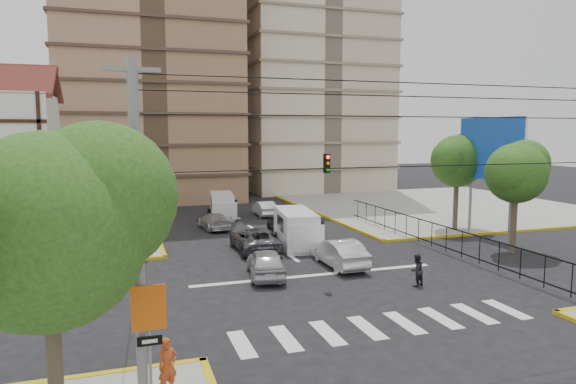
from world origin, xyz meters
name	(u,v)px	position (x,y,z in m)	size (l,w,h in m)	color
ground	(326,281)	(0.00, 0.00, 0.00)	(160.00, 160.00, 0.00)	black
sidewalk_ne	(437,206)	(20.00, 20.00, 0.07)	(26.00, 26.00, 0.15)	gray
crosswalk_stripes	(386,325)	(0.00, -6.00, 0.01)	(12.00, 2.40, 0.01)	silver
stop_line	(317,275)	(0.00, 1.20, 0.01)	(13.00, 0.40, 0.01)	silver
park_fence	(431,249)	(9.00, 4.50, 0.00)	(0.10, 22.50, 1.66)	black
billboard	(491,151)	(14.45, 6.00, 6.00)	(0.36, 6.20, 8.10)	slate
tree_sw_near	(52,221)	(-10.90, -9.99, 5.27)	(5.63, 4.60, 7.57)	#473828
tree_park_a	(517,170)	(13.08, 2.01, 5.01)	(4.41, 3.60, 6.83)	#473828
tree_park_c	(458,159)	(14.09, 9.01, 5.34)	(4.65, 3.80, 7.25)	#473828
tree_tudor	(82,161)	(-11.90, 16.01, 5.22)	(5.39, 4.40, 7.43)	#473828
traffic_light_nw	(150,204)	(-7.80, 7.80, 3.11)	(0.28, 0.22, 4.40)	black
traffic_light_hanging	(344,164)	(0.00, -2.04, 5.90)	(18.00, 9.12, 0.92)	black
utility_pole_sw	(138,230)	(-9.00, -9.00, 4.77)	(1.40, 0.28, 9.00)	slate
district_sign	(149,319)	(-8.80, -9.24, 2.45)	(0.90, 0.12, 3.20)	slate
van_right_lane	(297,230)	(1.11, 7.49, 1.13)	(2.66, 5.37, 2.32)	silver
van_left_lane	(223,206)	(-1.27, 19.82, 1.01)	(2.38, 4.80, 2.07)	silver
car_silver_front_left	(266,263)	(-2.56, 1.71, 0.73)	(1.72, 4.28, 1.46)	#BCBBC0
car_white_front_right	(339,253)	(1.79, 2.45, 0.76)	(1.61, 4.60, 1.52)	silver
car_grey_mid_left	(254,239)	(-1.68, 7.44, 0.71)	(2.37, 5.13, 1.43)	#525459
car_silver_rear_left	(214,221)	(-2.85, 15.19, 0.62)	(1.74, 4.28, 1.24)	#B5B4BA
car_darkgrey_mid_right	(282,222)	(1.76, 12.76, 0.67)	(1.59, 3.94, 1.34)	#272729
car_white_rear_right	(264,208)	(2.43, 19.98, 0.65)	(1.37, 3.94, 1.30)	white
pedestrian_sw_corner	(168,366)	(-8.34, -8.95, 0.95)	(0.58, 0.38, 1.60)	#BB441C
pedestrian_crosswalk	(417,270)	(3.81, -2.03, 0.77)	(0.75, 0.58, 1.54)	black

